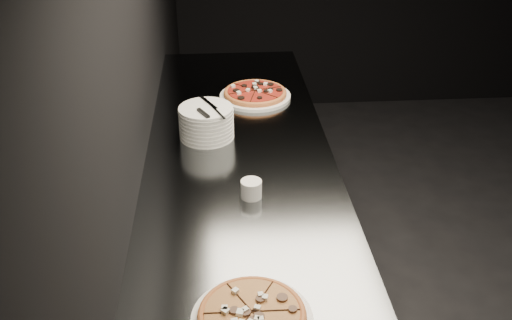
{
  "coord_description": "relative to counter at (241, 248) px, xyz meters",
  "views": [
    {
      "loc": [
        -2.21,
        -1.95,
        2.03
      ],
      "look_at": [
        -2.08,
        -0.2,
        1.01
      ],
      "focal_mm": 40.0,
      "sensor_mm": 36.0,
      "label": 1
    }
  ],
  "objects": [
    {
      "name": "plate_stack",
      "position": [
        -0.13,
        0.18,
        0.53
      ],
      "size": [
        0.22,
        0.22,
        0.13
      ],
      "color": "white",
      "rests_on": "counter"
    },
    {
      "name": "pizza_mushroom",
      "position": [
        -0.01,
        -0.88,
        0.48
      ],
      "size": [
        0.32,
        0.32,
        0.04
      ],
      "rotation": [
        0.0,
        0.0,
        -0.02
      ],
      "color": "white",
      "rests_on": "counter"
    },
    {
      "name": "cutlery",
      "position": [
        -0.12,
        0.16,
        0.6
      ],
      "size": [
        0.09,
        0.24,
        0.01
      ],
      "rotation": [
        0.0,
        0.0,
        0.47
      ],
      "color": "silver",
      "rests_on": "plate_stack"
    },
    {
      "name": "pizza_tomato",
      "position": [
        0.1,
        0.57,
        0.48
      ],
      "size": [
        0.37,
        0.37,
        0.04
      ],
      "rotation": [
        0.0,
        0.0,
        0.28
      ],
      "color": "white",
      "rests_on": "counter"
    },
    {
      "name": "ramekin",
      "position": [
        0.03,
        -0.29,
        0.49
      ],
      "size": [
        0.07,
        0.07,
        0.06
      ],
      "color": "silver",
      "rests_on": "counter"
    },
    {
      "name": "counter",
      "position": [
        0.0,
        0.0,
        0.0
      ],
      "size": [
        0.74,
        2.44,
        0.92
      ],
      "color": "#5B5F62",
      "rests_on": "floor"
    },
    {
      "name": "wall_left",
      "position": [
        -0.37,
        0.0,
        0.94
      ],
      "size": [
        0.02,
        5.0,
        2.8
      ],
      "primitive_type": "cube",
      "color": "black",
      "rests_on": "floor"
    }
  ]
}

